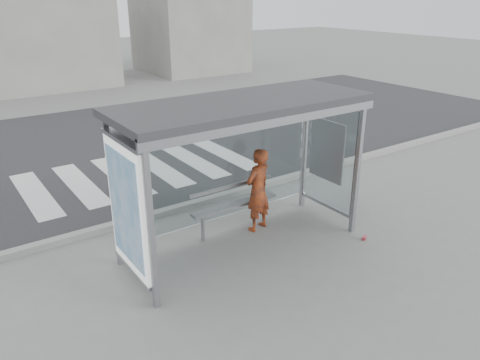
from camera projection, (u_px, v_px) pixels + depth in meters
name	position (u px, v px, depth m)	size (l,w,h in m)	color
ground	(243.00, 246.00, 8.29)	(80.00, 80.00, 0.00)	slate
road	(105.00, 146.00, 13.62)	(30.00, 10.00, 0.01)	#262628
curb	(190.00, 205.00, 9.75)	(30.00, 0.18, 0.12)	gray
crosswalk	(140.00, 172.00, 11.72)	(5.55, 3.00, 0.00)	silver
bus_shelter	(222.00, 142.00, 7.40)	(4.25, 1.65, 2.62)	gray
building_center	(14.00, 32.00, 21.07)	(8.00, 5.00, 5.00)	gray
building_right	(189.00, 5.00, 25.45)	(5.00, 5.00, 7.00)	gray
person	(258.00, 190.00, 8.61)	(0.58, 0.38, 1.59)	#F04116
bench	(234.00, 204.00, 8.64)	(1.77, 0.22, 0.91)	slate
soda_can	(364.00, 238.00, 8.51)	(0.07, 0.07, 0.12)	#CF3C49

